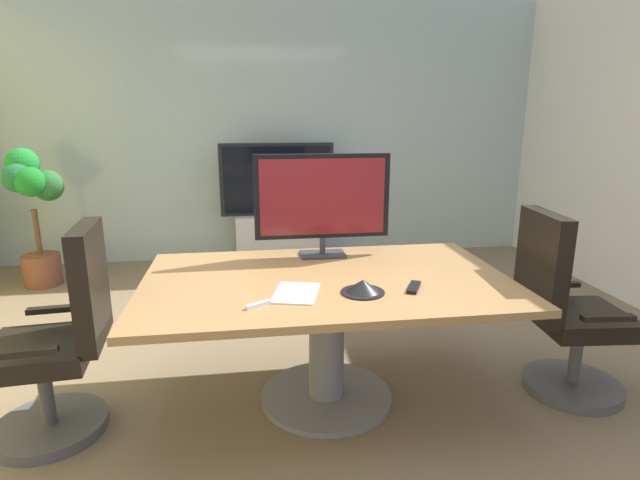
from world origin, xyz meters
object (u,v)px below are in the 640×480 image
at_px(office_chair_left, 61,350).
at_px(remote_control, 414,287).
at_px(conference_table, 327,308).
at_px(potted_plant, 35,202).
at_px(wall_display_unit, 278,224).
at_px(office_chair_right, 565,320).
at_px(conference_phone, 363,287).
at_px(tv_monitor, 322,199).

bearing_deg(office_chair_left, remote_control, 80.25).
bearing_deg(conference_table, remote_control, -30.18).
bearing_deg(conference_table, office_chair_left, -176.00).
relative_size(conference_table, potted_plant, 1.53).
distance_m(conference_table, remote_control, 0.51).
height_order(wall_display_unit, remote_control, wall_display_unit).
bearing_deg(office_chair_right, conference_table, 90.22).
height_order(office_chair_left, office_chair_right, same).
relative_size(office_chair_left, office_chair_right, 1.00).
relative_size(conference_phone, remote_control, 1.29).
xyz_separation_m(conference_table, tv_monitor, (0.04, 0.44, 0.54)).
xyz_separation_m(office_chair_right, remote_control, (-0.96, -0.12, 0.29)).
height_order(office_chair_right, potted_plant, potted_plant).
xyz_separation_m(conference_table, wall_display_unit, (-0.10, 2.74, -0.12)).
relative_size(office_chair_left, potted_plant, 0.84).
height_order(office_chair_left, potted_plant, potted_plant).
bearing_deg(remote_control, tv_monitor, 145.38).
xyz_separation_m(wall_display_unit, potted_plant, (-2.29, -0.35, 0.36)).
bearing_deg(potted_plant, office_chair_left, -67.94).
bearing_deg(office_chair_right, tv_monitor, 72.25).
distance_m(potted_plant, remote_control, 3.84).
relative_size(potted_plant, conference_phone, 5.92).
bearing_deg(tv_monitor, potted_plant, 141.24).
height_order(office_chair_left, tv_monitor, tv_monitor).
height_order(wall_display_unit, potted_plant, wall_display_unit).
bearing_deg(potted_plant, conference_phone, -46.41).
bearing_deg(office_chair_right, conference_phone, 101.71).
bearing_deg(remote_control, wall_display_unit, 126.66).
bearing_deg(office_chair_right, office_chair_left, 94.73).
xyz_separation_m(potted_plant, conference_phone, (2.52, -2.65, -0.03)).
xyz_separation_m(tv_monitor, potted_plant, (-2.43, 1.95, -0.30)).
distance_m(office_chair_right, wall_display_unit, 3.22).
xyz_separation_m(conference_table, office_chair_right, (1.37, -0.12, -0.11)).
distance_m(conference_table, office_chair_left, 1.38).
relative_size(office_chair_right, wall_display_unit, 0.83).
xyz_separation_m(office_chair_left, remote_control, (1.79, -0.15, 0.29)).
distance_m(tv_monitor, remote_control, 0.85).
xyz_separation_m(potted_plant, remote_control, (2.80, -2.63, -0.05)).
distance_m(office_chair_left, office_chair_right, 2.75).
bearing_deg(conference_phone, remote_control, 4.09).
bearing_deg(conference_table, conference_phone, -61.43).
distance_m(conference_table, conference_phone, 0.36).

